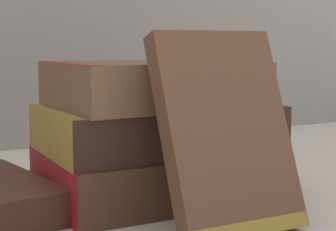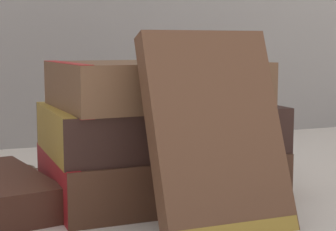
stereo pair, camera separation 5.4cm
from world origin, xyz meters
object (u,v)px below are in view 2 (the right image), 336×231
(book_flat_middle, at_px, (154,127))
(reading_glasses, at_px, (39,168))
(book_flat_top, at_px, (151,84))
(pocket_watch, at_px, (214,59))
(book_leaning_front, at_px, (217,140))
(book_flat_bottom, at_px, (153,172))

(book_flat_middle, bearing_deg, reading_glasses, 118.44)
(book_flat_top, bearing_deg, pocket_watch, -27.01)
(book_flat_top, xyz_separation_m, pocket_watch, (0.06, -0.03, 0.02))
(book_leaning_front, bearing_deg, pocket_watch, 64.89)
(book_flat_bottom, distance_m, pocket_watch, 0.13)
(book_flat_bottom, bearing_deg, reading_glasses, 118.15)
(book_leaning_front, bearing_deg, book_flat_middle, 93.79)
(book_leaning_front, xyz_separation_m, reading_glasses, (-0.10, 0.29, -0.08))
(book_leaning_front, height_order, pocket_watch, book_leaning_front)
(book_flat_middle, relative_size, book_leaning_front, 1.34)
(book_flat_bottom, xyz_separation_m, book_leaning_front, (0.01, -0.12, 0.05))
(pocket_watch, bearing_deg, book_flat_middle, 148.82)
(pocket_watch, bearing_deg, reading_glasses, 125.15)
(book_flat_bottom, relative_size, book_flat_middle, 0.99)
(book_flat_top, xyz_separation_m, book_leaning_front, (0.01, -0.12, -0.04))
(book_flat_bottom, distance_m, book_leaning_front, 0.13)
(book_flat_bottom, height_order, book_leaning_front, book_leaning_front)
(book_flat_top, height_order, book_leaning_front, book_leaning_front)
(book_flat_middle, height_order, reading_glasses, book_flat_middle)
(pocket_watch, bearing_deg, book_leaning_front, -115.11)
(book_leaning_front, bearing_deg, book_flat_bottom, 93.81)
(book_flat_top, height_order, pocket_watch, pocket_watch)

